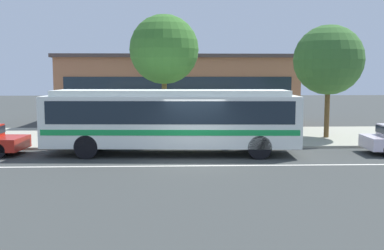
% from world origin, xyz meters
% --- Properties ---
extents(ground_plane, '(120.00, 120.00, 0.00)m').
position_xyz_m(ground_plane, '(0.00, 0.00, 0.00)').
color(ground_plane, '#363938').
extents(sidewalk_slab, '(60.00, 8.00, 0.12)m').
position_xyz_m(sidewalk_slab, '(0.00, 7.13, 0.06)').
color(sidewalk_slab, '#9A9988').
rests_on(sidewalk_slab, ground_plane).
extents(lane_stripe_center, '(56.00, 0.16, 0.01)m').
position_xyz_m(lane_stripe_center, '(0.00, -0.80, 0.00)').
color(lane_stripe_center, silver).
rests_on(lane_stripe_center, ground_plane).
extents(transit_bus, '(11.05, 3.00, 2.84)m').
position_xyz_m(transit_bus, '(-0.94, 1.78, 1.65)').
color(transit_bus, silver).
rests_on(transit_bus, ground_plane).
extents(pedestrian_waiting_near_sign, '(0.37, 0.37, 1.68)m').
position_xyz_m(pedestrian_waiting_near_sign, '(2.31, 3.88, 1.09)').
color(pedestrian_waiting_near_sign, '#755E60').
rests_on(pedestrian_waiting_near_sign, sidewalk_slab).
extents(pedestrian_walking_along_curb, '(0.44, 0.44, 1.67)m').
position_xyz_m(pedestrian_walking_along_curb, '(-0.71, 5.06, 1.09)').
color(pedestrian_walking_along_curb, '#675E55').
rests_on(pedestrian_walking_along_curb, sidewalk_slab).
extents(pedestrian_standing_by_tree, '(0.47, 0.47, 1.68)m').
position_xyz_m(pedestrian_standing_by_tree, '(-3.11, 5.22, 1.10)').
color(pedestrian_standing_by_tree, '#253550').
rests_on(pedestrian_standing_by_tree, sidewalk_slab).
extents(bus_stop_sign, '(0.08, 0.44, 2.58)m').
position_xyz_m(bus_stop_sign, '(2.75, 3.56, 1.77)').
color(bus_stop_sign, gray).
rests_on(bus_stop_sign, sidewalk_slab).
extents(street_tree_near_stop, '(3.56, 3.56, 6.45)m').
position_xyz_m(street_tree_near_stop, '(-1.35, 5.54, 4.78)').
color(street_tree_near_stop, brown).
rests_on(street_tree_near_stop, sidewalk_slab).
extents(street_tree_mid_block, '(3.73, 3.73, 6.03)m').
position_xyz_m(street_tree_mid_block, '(7.41, 6.13, 4.28)').
color(street_tree_mid_block, brown).
rests_on(street_tree_mid_block, sidewalk_slab).
extents(station_building, '(16.46, 6.90, 4.86)m').
position_xyz_m(station_building, '(-0.59, 14.68, 2.44)').
color(station_building, '#935F43').
rests_on(station_building, ground_plane).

